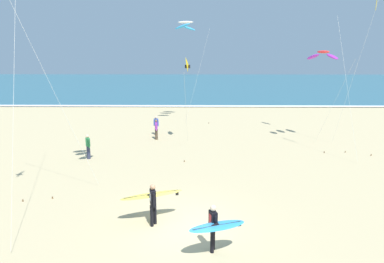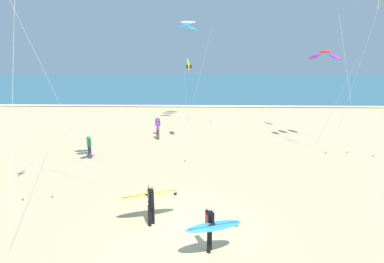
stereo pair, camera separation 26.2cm
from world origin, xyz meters
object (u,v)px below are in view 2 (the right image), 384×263
Objects in this scene: bystander_blue_top at (158,125)px; kite_arc_ivory_far at (188,26)px; surfer_lead at (150,198)px; kite_delta_golden_low at (189,65)px; kite_arc_scarlet_near at (325,55)px; bystander_purple_top at (158,129)px; surfer_trailing at (212,226)px; bystander_green_top at (89,146)px.

kite_arc_ivory_far is at bearing 65.97° from bystander_blue_top.
kite_delta_golden_low is at bearing 84.91° from surfer_lead.
kite_arc_scarlet_near is 4.25× the size of bystander_purple_top.
kite_arc_scarlet_near reaches higher than surfer_lead.
surfer_trailing is 15.03m from kite_delta_golden_low.
bystander_green_top is (-6.23, -3.90, -4.93)m from kite_delta_golden_low.
kite_arc_scarlet_near is at bearing 49.25° from surfer_lead.
kite_arc_ivory_far is (0.71, 19.65, 7.91)m from surfer_lead.
kite_arc_scarlet_near is at bearing 1.72° from kite_delta_golden_low.
kite_arc_scarlet_near is 4.25× the size of bystander_blue_top.
surfer_trailing is 0.32× the size of kite_delta_golden_low.
surfer_lead is 1.25× the size of surfer_trailing.
bystander_purple_top is (-3.74, 15.22, -0.23)m from surfer_trailing.
kite_arc_ivory_far is 5.89× the size of bystander_purple_top.
kite_arc_ivory_far reaches higher than bystander_purple_top.
surfer_trailing reaches higher than bystander_purple_top.
kite_arc_scarlet_near is at bearing 60.08° from surfer_trailing.
bystander_purple_top is (-2.47, 1.00, -4.93)m from kite_delta_golden_low.
kite_arc_ivory_far reaches higher than kite_arc_scarlet_near.
surfer_lead and surfer_trailing have the same top height.
surfer_trailing reaches higher than bystander_blue_top.
bystander_blue_top is at bearing 97.04° from bystander_purple_top.
bystander_blue_top and bystander_purple_top have the same top height.
surfer_trailing is 15.68m from bystander_purple_top.
bystander_green_top is at bearing -127.52° from bystander_purple_top.
bystander_green_top is at bearing -117.16° from kite_arc_ivory_far.
kite_arc_scarlet_near reaches higher than bystander_blue_top.
bystander_green_top is at bearing -147.96° from kite_delta_golden_low.
bystander_blue_top is (-1.56, 14.56, -0.23)m from surfer_lead.
kite_arc_ivory_far reaches higher than surfer_lead.
surfer_trailing is 1.27× the size of bystander_blue_top.
bystander_purple_top and bystander_green_top have the same top height.
kite_arc_ivory_far is at bearing 94.34° from surfer_trailing.
kite_arc_scarlet_near is at bearing -35.83° from kite_arc_ivory_far.
surfer_lead reaches higher than bystander_green_top.
bystander_green_top is (-3.59, -6.32, 0.00)m from bystander_blue_top.
surfer_lead is 1.59× the size of bystander_green_top.
kite_delta_golden_low reaches higher than bystander_purple_top.
kite_delta_golden_low reaches higher than surfer_trailing.
kite_arc_scarlet_near is 13.35m from bystander_purple_top.
kite_arc_scarlet_near is (10.71, 12.43, 5.38)m from surfer_lead.
bystander_green_top is at bearing -165.21° from kite_arc_scarlet_near.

